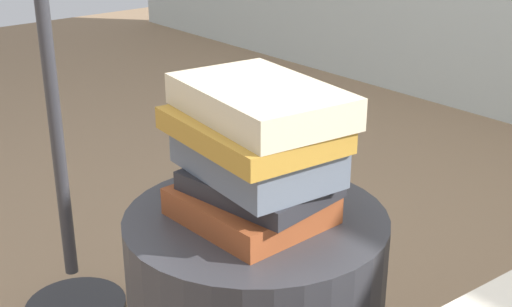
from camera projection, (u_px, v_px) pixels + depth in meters
The scene contains 5 objects.
book_rust at pixel (250, 205), 1.14m from camera, with size 0.22×0.20×0.05m, color #994723.
book_charcoal at pixel (260, 184), 1.13m from camera, with size 0.22×0.17×0.03m, color #28282D.
book_slate at pixel (256, 156), 1.12m from camera, with size 0.26×0.17×0.06m, color slate.
book_ochre at pixel (253, 130), 1.09m from camera, with size 0.27×0.19×0.04m, color #B7842D.
book_cream at pixel (261, 101), 1.08m from camera, with size 0.28×0.19×0.05m, color beige.
Camera 1 is at (0.79, -0.67, 0.99)m, focal length 49.29 mm.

